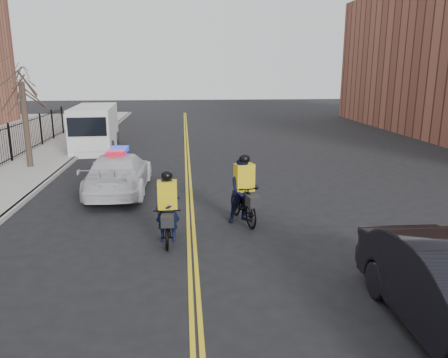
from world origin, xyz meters
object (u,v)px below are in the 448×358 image
cyclist_far (244,196)px  cyclist_near (168,217)px  cargo_van (95,129)px  police_cruiser (119,173)px

cyclist_far → cyclist_near: bearing=-163.7°
cyclist_near → cyclist_far: 2.68m
cyclist_near → cargo_van: bearing=107.2°
cyclist_near → cyclist_far: (2.32, 1.33, 0.16)m
cyclist_far → police_cruiser: bearing=124.9°
cyclist_near → cyclist_far: size_ratio=0.92×
cyclist_near → police_cruiser: bearing=110.9°
police_cruiser → cyclist_near: size_ratio=2.60×
police_cruiser → cyclist_far: (4.40, -3.92, 0.08)m
cargo_van → cyclist_far: bearing=-66.2°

